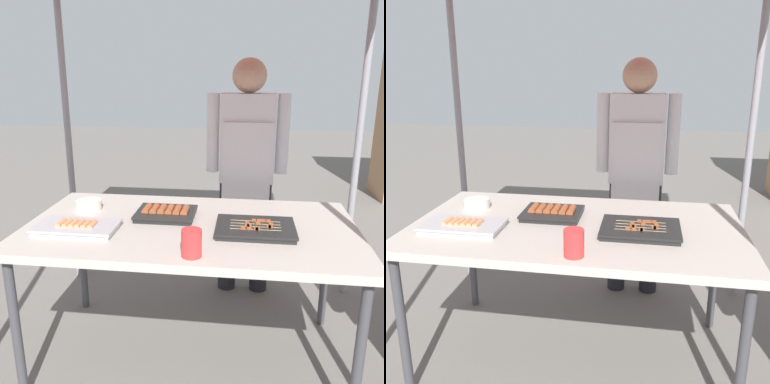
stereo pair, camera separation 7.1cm
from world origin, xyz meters
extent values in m
plane|color=#66605B|center=(0.00, 0.00, 0.00)|extent=(18.00, 18.00, 0.00)
cube|color=#B7B2A8|center=(0.00, 0.00, 0.73)|extent=(1.60, 0.90, 0.04)
cylinder|color=#3F3F44|center=(-0.74, -0.39, 0.35)|extent=(0.04, 0.04, 0.71)
cylinder|color=#3F3F44|center=(0.74, -0.39, 0.35)|extent=(0.04, 0.04, 0.71)
cylinder|color=#3F3F44|center=(-0.74, 0.39, 0.35)|extent=(0.04, 0.04, 0.71)
cylinder|color=#3F3F44|center=(0.74, 0.39, 0.35)|extent=(0.04, 0.04, 0.71)
cylinder|color=gray|center=(-0.95, 0.80, 1.05)|extent=(0.04, 0.04, 2.11)
cylinder|color=gray|center=(0.95, 0.80, 1.05)|extent=(0.04, 0.04, 2.11)
cube|color=#ADADB2|center=(-0.52, -0.16, 0.76)|extent=(0.37, 0.20, 0.02)
cube|color=#ADADB2|center=(-0.52, -0.16, 0.78)|extent=(0.38, 0.21, 0.01)
cylinder|color=tan|center=(-0.59, -0.16, 0.78)|extent=(0.03, 0.08, 0.03)
cylinder|color=tan|center=(-0.56, -0.16, 0.78)|extent=(0.03, 0.08, 0.03)
cylinder|color=tan|center=(-0.53, -0.16, 0.78)|extent=(0.03, 0.08, 0.03)
cylinder|color=tan|center=(-0.50, -0.16, 0.78)|extent=(0.03, 0.08, 0.03)
cylinder|color=tan|center=(-0.47, -0.16, 0.78)|extent=(0.03, 0.08, 0.03)
cylinder|color=tan|center=(-0.44, -0.16, 0.78)|extent=(0.03, 0.08, 0.03)
cube|color=black|center=(0.31, -0.06, 0.76)|extent=(0.35, 0.27, 0.02)
cube|color=black|center=(0.31, -0.06, 0.78)|extent=(0.37, 0.28, 0.01)
cylinder|color=tan|center=(0.31, -0.11, 0.78)|extent=(0.23, 0.01, 0.01)
cube|color=#9E512D|center=(0.26, -0.11, 0.78)|extent=(0.02, 0.02, 0.02)
cube|color=#9E512D|center=(0.28, -0.11, 0.78)|extent=(0.02, 0.02, 0.02)
cube|color=#9E512D|center=(0.31, -0.11, 0.78)|extent=(0.02, 0.02, 0.02)
cube|color=#9E512D|center=(0.32, -0.11, 0.78)|extent=(0.02, 0.02, 0.02)
cylinder|color=tan|center=(0.31, -0.08, 0.78)|extent=(0.23, 0.01, 0.01)
cube|color=#9E512D|center=(0.27, -0.08, 0.78)|extent=(0.02, 0.02, 0.02)
cube|color=#9E512D|center=(0.28, -0.08, 0.78)|extent=(0.02, 0.02, 0.02)
cube|color=#9E512D|center=(0.37, -0.08, 0.78)|extent=(0.02, 0.02, 0.02)
cube|color=#9E512D|center=(0.38, -0.08, 0.78)|extent=(0.02, 0.02, 0.02)
cylinder|color=tan|center=(0.31, -0.04, 0.78)|extent=(0.23, 0.01, 0.01)
cube|color=#9E512D|center=(0.32, -0.04, 0.78)|extent=(0.02, 0.02, 0.02)
cube|color=#9E512D|center=(0.27, -0.04, 0.78)|extent=(0.02, 0.02, 0.02)
cube|color=#9E512D|center=(0.38, -0.04, 0.78)|extent=(0.02, 0.02, 0.02)
cylinder|color=tan|center=(0.31, 0.00, 0.78)|extent=(0.23, 0.01, 0.01)
cube|color=#9E512D|center=(0.35, 0.00, 0.78)|extent=(0.02, 0.02, 0.02)
cube|color=#9E512D|center=(0.30, 0.00, 0.78)|extent=(0.02, 0.02, 0.02)
cube|color=#9E512D|center=(0.33, 0.00, 0.78)|extent=(0.02, 0.02, 0.02)
cube|color=#9E512D|center=(0.37, 0.00, 0.78)|extent=(0.02, 0.02, 0.02)
cube|color=black|center=(-0.14, 0.09, 0.76)|extent=(0.29, 0.24, 0.02)
cube|color=black|center=(-0.14, 0.09, 0.78)|extent=(0.30, 0.25, 0.01)
cylinder|color=#9E512D|center=(-0.24, 0.09, 0.79)|extent=(0.04, 0.10, 0.04)
cylinder|color=#9E512D|center=(-0.20, 0.09, 0.79)|extent=(0.04, 0.10, 0.04)
cylinder|color=#9E512D|center=(-0.16, 0.09, 0.79)|extent=(0.04, 0.10, 0.04)
cylinder|color=#9E512D|center=(-0.12, 0.09, 0.79)|extent=(0.04, 0.10, 0.04)
cylinder|color=#9E512D|center=(-0.08, 0.09, 0.79)|extent=(0.04, 0.10, 0.04)
cylinder|color=#9E512D|center=(-0.04, 0.09, 0.79)|extent=(0.04, 0.10, 0.04)
cylinder|color=silver|center=(-0.58, 0.16, 0.78)|extent=(0.14, 0.14, 0.05)
cylinder|color=red|center=(0.05, -0.36, 0.81)|extent=(0.08, 0.08, 0.12)
cylinder|color=black|center=(0.15, 0.76, 0.39)|extent=(0.12, 0.12, 0.78)
cylinder|color=black|center=(0.37, 0.76, 0.39)|extent=(0.12, 0.12, 0.78)
cube|color=white|center=(0.26, 0.76, 1.06)|extent=(0.34, 0.20, 0.55)
cube|color=white|center=(0.26, 0.65, 0.92)|extent=(0.30, 0.02, 0.50)
cylinder|color=white|center=(0.04, 0.76, 1.09)|extent=(0.08, 0.08, 0.50)
cylinder|color=white|center=(0.48, 0.76, 1.09)|extent=(0.08, 0.08, 0.50)
sphere|color=tan|center=(0.26, 0.76, 1.44)|extent=(0.21, 0.21, 0.21)
camera|label=1|loc=(0.26, -1.90, 1.47)|focal=39.05mm
camera|label=2|loc=(0.33, -1.89, 1.47)|focal=39.05mm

